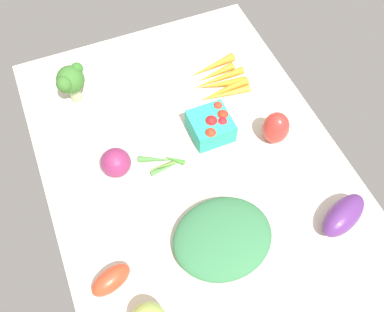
{
  "coord_description": "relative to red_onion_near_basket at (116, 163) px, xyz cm",
  "views": [
    {
      "loc": [
        -55.43,
        22.79,
        99.43
      ],
      "look_at": [
        0.0,
        0.0,
        4.0
      ],
      "focal_mm": 40.55,
      "sensor_mm": 36.0,
      "label": 1
    }
  ],
  "objects": [
    {
      "name": "tablecloth",
      "position": [
        -4.42,
        -19.0,
        -4.84
      ],
      "size": [
        104.0,
        76.0,
        2.0
      ],
      "primitive_type": "cube",
      "color": "beige",
      "rests_on": "ground"
    },
    {
      "name": "red_onion_near_basket",
      "position": [
        0.0,
        0.0,
        0.0
      ],
      "size": [
        7.68,
        7.68,
        7.68
      ],
      "primitive_type": "sphere",
      "color": "#832654",
      "rests_on": "tablecloth"
    },
    {
      "name": "leafy_greens_clump",
      "position": [
        -28.12,
        -16.92,
        -1.22
      ],
      "size": [
        21.96,
        25.04,
        5.23
      ],
      "primitive_type": "ellipsoid",
      "rotation": [
        0.0,
        0.0,
        1.65
      ],
      "color": "#347245",
      "rests_on": "tablecloth"
    },
    {
      "name": "carrot_bunch",
      "position": [
        17.18,
        -36.46,
        -2.61
      ],
      "size": [
        15.36,
        16.69,
        2.66
      ],
      "color": "orange",
      "rests_on": "tablecloth"
    },
    {
      "name": "eggplant",
      "position": [
        -34.11,
        -45.5,
        -0.51
      ],
      "size": [
        11.4,
        15.38,
        6.66
      ],
      "primitive_type": "ellipsoid",
      "rotation": [
        0.0,
        0.0,
        1.96
      ],
      "color": "#572971",
      "rests_on": "tablecloth"
    },
    {
      "name": "broccoli_head",
      "position": [
        27.15,
        4.06,
        4.31
      ],
      "size": [
        8.35,
        8.39,
        12.11
      ],
      "color": "#A1BD82",
      "rests_on": "tablecloth"
    },
    {
      "name": "bell_pepper_red",
      "position": [
        -6.47,
        -42.01,
        1.15
      ],
      "size": [
        9.62,
        9.62,
        9.98
      ],
      "primitive_type": "ellipsoid",
      "rotation": [
        0.0,
        0.0,
        2.08
      ],
      "color": "red",
      "rests_on": "tablecloth"
    },
    {
      "name": "berry_basket",
      "position": [
        1.79,
        -27.22,
        -0.44
      ],
      "size": [
        10.71,
        10.71,
        7.29
      ],
      "color": "teal",
      "rests_on": "tablecloth"
    },
    {
      "name": "roma_tomato",
      "position": [
        -27.66,
        9.79,
        -1.41
      ],
      "size": [
        7.57,
        10.66,
        4.86
      ],
      "primitive_type": "ellipsoid",
      "rotation": [
        0.0,
        0.0,
        5.02
      ],
      "color": "red",
      "rests_on": "tablecloth"
    },
    {
      "name": "okra_pile",
      "position": [
        -2.67,
        -11.22,
        -3.08
      ],
      "size": [
        7.01,
        11.59,
        1.77
      ],
      "color": "#437F3C",
      "rests_on": "tablecloth"
    }
  ]
}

